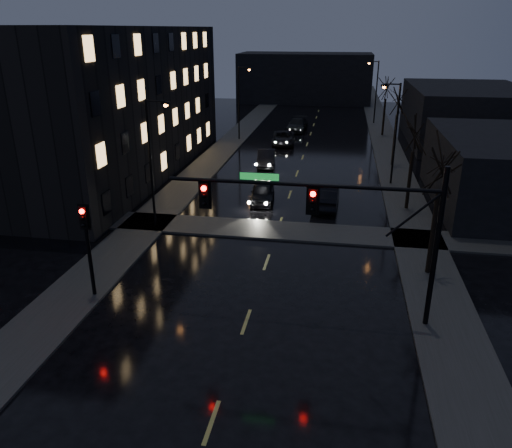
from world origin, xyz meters
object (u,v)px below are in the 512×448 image
at_px(oncoming_car_a, 262,193).
at_px(oncoming_car_d, 297,125).
at_px(oncoming_car_b, 266,158).
at_px(lead_car, 326,196).
at_px(oncoming_car_c, 283,138).

distance_m(oncoming_car_a, oncoming_car_d, 27.43).
height_order(oncoming_car_a, oncoming_car_b, oncoming_car_b).
distance_m(oncoming_car_b, lead_car, 12.01).
bearing_deg(oncoming_car_a, oncoming_car_c, 86.79).
bearing_deg(oncoming_car_a, lead_car, -8.82).
relative_size(oncoming_car_c, oncoming_car_d, 0.97).
bearing_deg(oncoming_car_b, oncoming_car_c, 81.31).
relative_size(oncoming_car_d, lead_car, 1.08).
relative_size(oncoming_car_b, oncoming_car_d, 0.83).
bearing_deg(oncoming_car_c, oncoming_car_d, 79.70).
bearing_deg(oncoming_car_d, oncoming_car_c, -91.95).
bearing_deg(oncoming_car_d, lead_car, -76.97).
bearing_deg(oncoming_car_c, oncoming_car_a, -92.46).
relative_size(oncoming_car_a, oncoming_car_d, 0.78).
height_order(oncoming_car_c, lead_car, lead_car).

